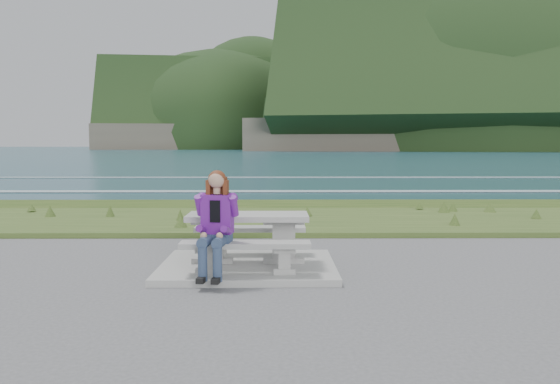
{
  "coord_description": "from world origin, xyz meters",
  "views": [
    {
      "loc": [
        0.43,
        -8.11,
        1.89
      ],
      "look_at": [
        0.49,
        1.2,
        1.07
      ],
      "focal_mm": 35.0,
      "sensor_mm": 36.0,
      "label": 1
    }
  ],
  "objects": [
    {
      "name": "grass_verge",
      "position": [
        0.0,
        5.0,
        0.0
      ],
      "size": [
        160.0,
        4.5,
        0.22
      ],
      "primitive_type": "cube",
      "color": "#2E4D1D",
      "rests_on": "ground"
    },
    {
      "name": "bench_landward",
      "position": [
        0.0,
        -0.7,
        0.45
      ],
      "size": [
        1.8,
        0.35,
        0.45
      ],
      "color": "#AAA9A4",
      "rests_on": "concrete_slab"
    },
    {
      "name": "ocean",
      "position": [
        0.0,
        25.09,
        -1.74
      ],
      "size": [
        1600.0,
        1600.0,
        0.09
      ],
      "color": "#1F4B5A",
      "rests_on": "ground"
    },
    {
      "name": "picnic_table",
      "position": [
        0.0,
        0.0,
        0.68
      ],
      "size": [
        1.8,
        0.75,
        0.75
      ],
      "color": "#AAA9A4",
      "rests_on": "concrete_slab"
    },
    {
      "name": "headland_range",
      "position": [
        190.28,
        398.25,
        9.94
      ],
      "size": [
        729.83,
        363.95,
        209.87
      ],
      "color": "brown",
      "rests_on": "ground"
    },
    {
      "name": "concrete_slab",
      "position": [
        0.0,
        0.0,
        0.05
      ],
      "size": [
        2.6,
        2.1,
        0.1
      ],
      "primitive_type": "cube",
      "color": "#AAA9A4",
      "rests_on": "ground"
    },
    {
      "name": "shore_drop",
      "position": [
        0.0,
        7.9,
        0.0
      ],
      "size": [
        160.0,
        0.8,
        2.2
      ],
      "primitive_type": "cube",
      "color": "brown",
      "rests_on": "ground"
    },
    {
      "name": "bench_seaward",
      "position": [
        0.0,
        0.7,
        0.45
      ],
      "size": [
        1.8,
        0.35,
        0.45
      ],
      "color": "#AAA9A4",
      "rests_on": "concrete_slab"
    },
    {
      "name": "seated_woman",
      "position": [
        -0.4,
        -0.84,
        0.63
      ],
      "size": [
        0.49,
        0.76,
        1.44
      ],
      "rotation": [
        0.0,
        0.0,
        -0.14
      ],
      "color": "navy",
      "rests_on": "concrete_slab"
    }
  ]
}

